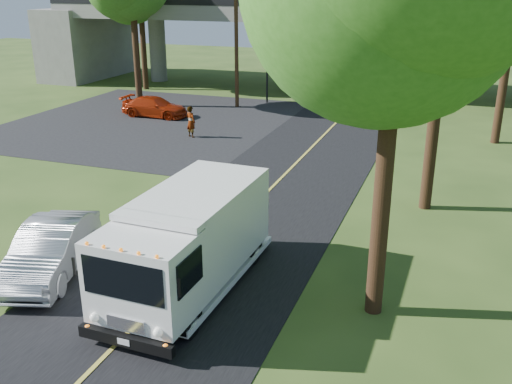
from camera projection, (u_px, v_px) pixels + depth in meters
The scene contains 11 objects.
ground at pixel (169, 292), 15.88m from camera, with size 120.00×120.00×0.00m, color #2E4619.
road at pixel (278, 181), 24.70m from camera, with size 7.00×90.00×0.02m, color black.
parking_lot at pixel (149, 121), 35.27m from camera, with size 16.00×18.00×0.01m, color black.
lane_line at pixel (279, 181), 24.69m from camera, with size 0.12×90.00×0.01m, color gold.
overpass at pixel (369, 33), 42.52m from camera, with size 54.00×10.00×7.30m.
traffic_signal at pixel (267, 57), 39.62m from camera, with size 0.18×0.22×5.20m.
utility_pole at pixel (236, 38), 37.85m from camera, with size 1.60×0.26×9.00m.
step_van at pixel (189, 240), 15.53m from camera, with size 2.60×6.71×2.79m.
red_sedan at pixel (155, 107), 36.36m from camera, with size 1.76×4.33×1.26m, color #9B2309.
silver_sedan at pixel (51, 250), 16.67m from camera, with size 1.61×4.63×1.53m, color #95989D.
pedestrian at pixel (191, 122), 31.43m from camera, with size 0.64×0.42×1.74m, color gray.
Camera 1 is at (7.03, -12.27, 8.12)m, focal length 40.00 mm.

